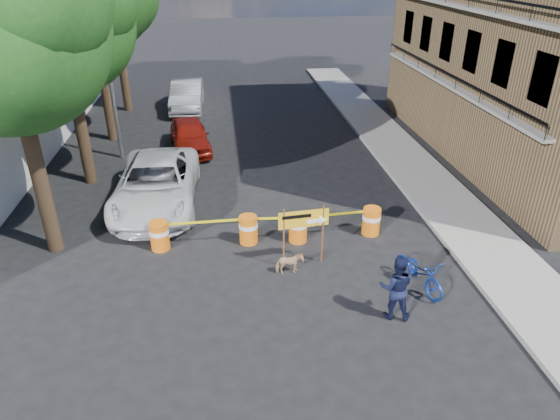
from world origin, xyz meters
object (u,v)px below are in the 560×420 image
object	(u,v)px
barrel_mid_left	(248,229)
bicycle	(421,257)
detour_sign	(310,223)
dog	(289,264)
sedan_silver	(187,95)
suv_white	(156,184)
pedestrian	(396,287)
barrel_mid_right	(298,228)
sedan_red	(190,135)
barrel_far_right	(371,221)
barrel_far_left	(159,235)

from	to	relation	value
barrel_mid_left	bicycle	distance (m)	5.24
detour_sign	bicycle	distance (m)	3.10
dog	sedan_silver	xyz separation A→B (m)	(-3.50, 16.90, 0.47)
suv_white	sedan_silver	xyz separation A→B (m)	(0.54, 12.12, -0.03)
detour_sign	sedan_silver	world-z (taller)	detour_sign
barrel_mid_left	pedestrian	bearing A→B (deg)	-49.96
barrel_mid_right	pedestrian	size ratio (longest dim) A/B	0.53
bicycle	sedan_red	size ratio (longest dim) A/B	0.47
barrel_mid_right	suv_white	size ratio (longest dim) A/B	0.15
barrel_mid_left	sedan_red	world-z (taller)	sedan_red
barrel_far_right	sedan_red	bearing A→B (deg)	125.69
barrel_far_right	barrel_mid_right	bearing A→B (deg)	-176.08
pedestrian	bicycle	xyz separation A→B (m)	(1.03, 1.07, 0.09)
barrel_mid_right	sedan_silver	distance (m)	15.69
bicycle	suv_white	size ratio (longest dim) A/B	0.32
barrel_far_left	dog	xyz separation A→B (m)	(3.70, -1.77, -0.15)
barrel_far_left	detour_sign	world-z (taller)	detour_sign
barrel_far_right	bicycle	distance (m)	3.01
barrel_mid_left	dog	world-z (taller)	barrel_mid_left
barrel_far_left	sedan_red	bearing A→B (deg)	86.03
barrel_mid_left	dog	distance (m)	2.10
barrel_mid_left	dog	bearing A→B (deg)	-60.79
dog	suv_white	bearing A→B (deg)	35.29
barrel_mid_left	detour_sign	xyz separation A→B (m)	(1.65, -1.40, 0.88)
barrel_far_right	bicycle	xyz separation A→B (m)	(0.45, -2.94, 0.47)
detour_sign	dog	size ratio (longest dim) A/B	2.43
sedan_red	sedan_silver	size ratio (longest dim) A/B	0.84
pedestrian	bicycle	distance (m)	1.49
barrel_far_left	sedan_silver	world-z (taller)	sedan_silver
barrel_far_left	sedan_red	size ratio (longest dim) A/B	0.22
barrel_far_left	barrel_mid_right	distance (m)	4.20
barrel_far_left	detour_sign	size ratio (longest dim) A/B	0.49
pedestrian	sedan_silver	distance (m)	19.88
bicycle	barrel_mid_right	bearing A→B (deg)	116.59
suv_white	bicycle	bearing A→B (deg)	-37.07
bicycle	dog	xyz separation A→B (m)	(-3.33, 1.05, -0.62)
detour_sign	pedestrian	bearing A→B (deg)	-62.47
barrel_mid_right	pedestrian	xyz separation A→B (m)	(1.79, -3.85, 0.38)
pedestrian	sedan_silver	size ratio (longest dim) A/B	0.36
barrel_far_left	barrel_mid_right	bearing A→B (deg)	-0.62
barrel_far_left	dog	size ratio (longest dim) A/B	1.18
barrel_mid_right	dog	bearing A→B (deg)	-106.26
barrel_mid_left	sedan_red	bearing A→B (deg)	103.97
suv_white	detour_sign	bearing A→B (deg)	-41.68
detour_sign	barrel_far_right	bearing A→B (deg)	27.40
barrel_mid_left	barrel_mid_right	bearing A→B (deg)	-3.77
barrel_mid_left	bicycle	size ratio (longest dim) A/B	0.48
barrel_far_right	sedan_silver	xyz separation A→B (m)	(-6.38, 15.01, 0.32)
detour_sign	suv_white	size ratio (longest dim) A/B	0.31
barrel_far_left	detour_sign	distance (m)	4.62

